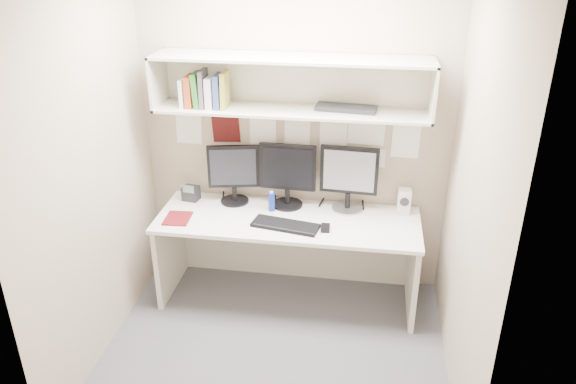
# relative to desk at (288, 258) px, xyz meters

# --- Properties ---
(floor) EXTENTS (2.40, 2.00, 0.01)m
(floor) POSITION_rel_desk_xyz_m (0.00, -0.65, -0.37)
(floor) COLOR #4B4A50
(floor) RESTS_ON ground
(wall_back) EXTENTS (2.40, 0.02, 2.60)m
(wall_back) POSITION_rel_desk_xyz_m (0.00, 0.35, 0.93)
(wall_back) COLOR tan
(wall_back) RESTS_ON ground
(wall_front) EXTENTS (2.40, 0.02, 2.60)m
(wall_front) POSITION_rel_desk_xyz_m (0.00, -1.65, 0.93)
(wall_front) COLOR tan
(wall_front) RESTS_ON ground
(wall_left) EXTENTS (0.02, 2.00, 2.60)m
(wall_left) POSITION_rel_desk_xyz_m (-1.20, -0.65, 0.93)
(wall_left) COLOR tan
(wall_left) RESTS_ON ground
(wall_right) EXTENTS (0.02, 2.00, 2.60)m
(wall_right) POSITION_rel_desk_xyz_m (1.20, -0.65, 0.93)
(wall_right) COLOR tan
(wall_right) RESTS_ON ground
(desk) EXTENTS (2.00, 0.70, 0.73)m
(desk) POSITION_rel_desk_xyz_m (0.00, 0.00, 0.00)
(desk) COLOR white
(desk) RESTS_ON floor
(overhead_hutch) EXTENTS (2.00, 0.38, 0.40)m
(overhead_hutch) POSITION_rel_desk_xyz_m (0.00, 0.21, 1.35)
(overhead_hutch) COLOR beige
(overhead_hutch) RESTS_ON wall_back
(pinned_papers) EXTENTS (1.92, 0.01, 0.48)m
(pinned_papers) POSITION_rel_desk_xyz_m (0.00, 0.34, 0.88)
(pinned_papers) COLOR white
(pinned_papers) RESTS_ON wall_back
(monitor_left) EXTENTS (0.41, 0.23, 0.48)m
(monitor_left) POSITION_rel_desk_xyz_m (-0.47, 0.22, 0.62)
(monitor_left) COLOR black
(monitor_left) RESTS_ON desk
(monitor_center) EXTENTS (0.44, 0.24, 0.51)m
(monitor_center) POSITION_rel_desk_xyz_m (-0.04, 0.22, 0.64)
(monitor_center) COLOR black
(monitor_center) RESTS_ON desk
(monitor_right) EXTENTS (0.45, 0.24, 0.52)m
(monitor_right) POSITION_rel_desk_xyz_m (0.44, 0.22, 0.64)
(monitor_right) COLOR #A5A5AA
(monitor_right) RESTS_ON desk
(keyboard) EXTENTS (0.52, 0.27, 0.02)m
(keyboard) POSITION_rel_desk_xyz_m (0.00, -0.14, 0.38)
(keyboard) COLOR black
(keyboard) RESTS_ON desk
(mouse) EXTENTS (0.07, 0.11, 0.03)m
(mouse) POSITION_rel_desk_xyz_m (0.30, -0.15, 0.38)
(mouse) COLOR black
(mouse) RESTS_ON desk
(speaker) EXTENTS (0.10, 0.11, 0.20)m
(speaker) POSITION_rel_desk_xyz_m (0.87, 0.22, 0.46)
(speaker) COLOR silver
(speaker) RESTS_ON desk
(blue_bottle) EXTENTS (0.05, 0.05, 0.17)m
(blue_bottle) POSITION_rel_desk_xyz_m (-0.14, 0.10, 0.44)
(blue_bottle) COLOR navy
(blue_bottle) RESTS_ON desk
(maroon_notebook) EXTENTS (0.20, 0.24, 0.01)m
(maroon_notebook) POSITION_rel_desk_xyz_m (-0.83, -0.15, 0.37)
(maroon_notebook) COLOR #5F1014
(maroon_notebook) RESTS_ON desk
(desk_phone) EXTENTS (0.14, 0.13, 0.15)m
(desk_phone) POSITION_rel_desk_xyz_m (-0.83, 0.19, 0.42)
(desk_phone) COLOR black
(desk_phone) RESTS_ON desk
(book_stack) EXTENTS (0.34, 0.17, 0.27)m
(book_stack) POSITION_rel_desk_xyz_m (-0.63, 0.12, 1.30)
(book_stack) COLOR silver
(book_stack) RESTS_ON overhead_hutch
(hutch_tray) EXTENTS (0.45, 0.21, 0.03)m
(hutch_tray) POSITION_rel_desk_xyz_m (0.39, 0.19, 1.19)
(hutch_tray) COLOR black
(hutch_tray) RESTS_ON overhead_hutch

